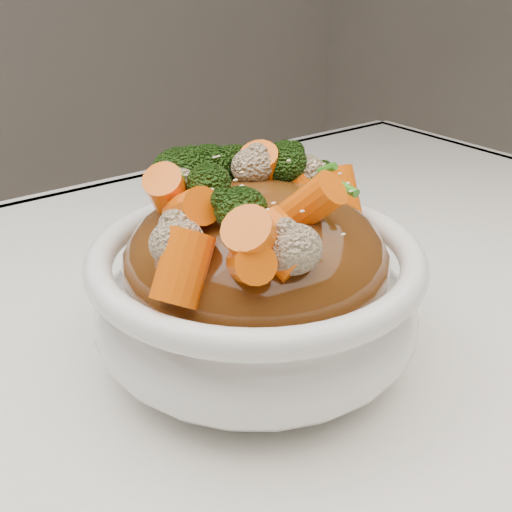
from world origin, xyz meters
TOP-DOWN VIEW (x-y plane):
  - tablecloth at (0.00, 0.00)m, footprint 1.20×0.80m
  - bowl at (0.06, 0.02)m, footprint 0.24×0.24m
  - sauce_base at (0.06, 0.02)m, footprint 0.19×0.19m
  - carrots at (0.06, 0.02)m, footprint 0.19×0.19m
  - broccoli at (0.06, 0.02)m, footprint 0.19×0.19m
  - cauliflower at (0.06, 0.02)m, footprint 0.19×0.19m
  - scallions at (0.06, 0.02)m, footprint 0.14×0.14m
  - sesame_seeds at (0.06, 0.02)m, footprint 0.17×0.17m

SIDE VIEW (x-z plane):
  - tablecloth at x=0.00m, z-range 0.71..0.75m
  - bowl at x=0.06m, z-range 0.75..0.83m
  - sauce_base at x=0.06m, z-range 0.77..0.87m
  - cauliflower at x=0.06m, z-range 0.86..0.90m
  - broccoli at x=0.06m, z-range 0.86..0.90m
  - carrots at x=0.06m, z-range 0.86..0.91m
  - scallions at x=0.06m, z-range 0.87..0.89m
  - sesame_seeds at x=0.06m, z-range 0.88..0.89m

